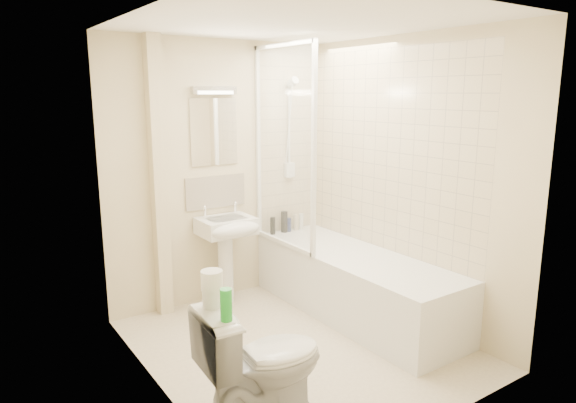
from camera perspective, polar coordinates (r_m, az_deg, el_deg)
floor at (r=4.15m, az=1.16°, el=-15.65°), size 2.50×2.50×0.00m
wall_back at (r=4.81m, az=-7.50°, el=3.18°), size 2.20×0.02×2.40m
wall_left at (r=3.25m, az=-14.73°, el=-1.34°), size 0.02×2.50×2.40m
wall_right at (r=4.47m, az=12.76°, el=2.33°), size 0.02×2.50×2.40m
ceiling at (r=3.71m, az=1.32°, el=19.30°), size 2.20×2.50×0.02m
tile_back at (r=5.15m, az=-0.02°, el=6.38°), size 0.70×0.01×1.75m
tile_right at (r=4.57m, az=10.95°, el=5.46°), size 0.01×2.10×1.75m
pipe_boxing at (r=4.51m, az=-14.19°, el=2.33°), size 0.12×0.12×2.40m
splashback at (r=4.80m, az=-8.04°, el=1.09°), size 0.60×0.02×0.30m
mirror at (r=4.73m, az=-8.22°, el=7.65°), size 0.46×0.01×0.60m
strip_light at (r=4.69m, az=-8.23°, el=12.14°), size 0.42×0.07×0.07m
bathtub at (r=4.61m, az=7.39°, el=-8.94°), size 0.70×2.10×0.55m
shower_screen at (r=4.59m, az=-0.52°, el=6.01°), size 0.04×0.92×1.80m
shower_fixture at (r=5.10m, az=0.25°, el=7.69°), size 0.10×0.16×0.99m
pedestal_sink at (r=4.69m, az=-6.66°, el=-3.85°), size 0.48×0.46×0.93m
bottle_black_a at (r=5.10m, az=-1.71°, el=-2.71°), size 0.05×0.05×0.17m
bottle_black_b at (r=5.16m, az=-0.42°, el=-2.26°), size 0.07×0.07×0.21m
bottle_blue at (r=5.20m, az=0.06°, el=-2.59°), size 0.05×0.05×0.14m
bottle_cream at (r=5.25m, az=0.88°, el=-2.30°), size 0.05×0.05×0.17m
bottle_white_b at (r=5.29m, az=1.47°, el=-2.22°), size 0.05×0.05×0.16m
toilet at (r=3.15m, az=-2.88°, el=-17.41°), size 0.53×0.80×0.76m
toilet_roll_lower at (r=2.93m, az=-8.39°, el=-10.54°), size 0.11×0.11×0.11m
toilet_roll_upper at (r=2.88m, az=-8.46°, el=-8.64°), size 0.12×0.12×0.11m
green_bottle at (r=2.74m, az=-6.89°, el=-11.33°), size 0.06×0.06×0.18m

